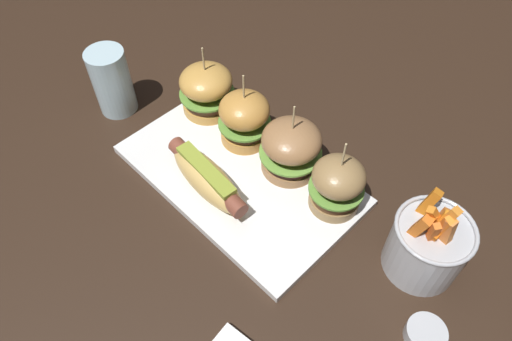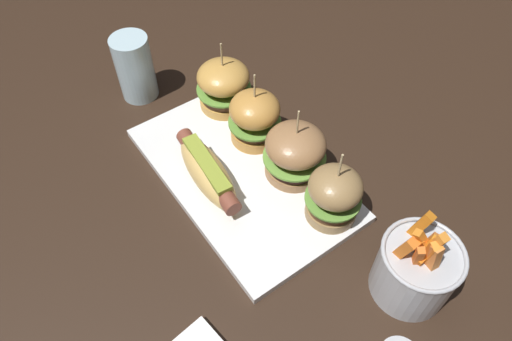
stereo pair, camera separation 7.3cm
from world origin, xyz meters
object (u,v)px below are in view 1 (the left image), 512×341
at_px(hot_dog, 207,177).
at_px(slider_center_left, 244,118).
at_px(platter_main, 239,175).
at_px(slider_far_right, 337,185).
at_px(water_glass, 112,82).
at_px(sauce_ramekin, 425,334).
at_px(slider_far_left, 207,89).
at_px(fries_bucket, 427,245).
at_px(slider_center_right, 291,148).

height_order(hot_dog, slider_center_left, slider_center_left).
xyz_separation_m(platter_main, slider_center_left, (-0.05, 0.06, 0.06)).
height_order(slider_far_right, water_glass, slider_far_right).
height_order(hot_dog, sauce_ramekin, hot_dog).
bearing_deg(hot_dog, slider_far_left, 138.45).
bearing_deg(hot_dog, water_glass, 177.27).
bearing_deg(slider_far_left, slider_far_right, -0.50).
distance_m(fries_bucket, sauce_ramekin, 0.12).
bearing_deg(sauce_ramekin, hot_dog, -173.18).
distance_m(slider_center_right, water_glass, 0.35).
relative_size(hot_dog, water_glass, 1.41).
distance_m(slider_center_left, slider_far_right, 0.20).
bearing_deg(slider_far_left, slider_center_left, -2.19).
relative_size(platter_main, fries_bucket, 2.61).
relative_size(hot_dog, slider_far_left, 1.32).
distance_m(hot_dog, water_glass, 0.27).
height_order(slider_center_left, slider_far_right, same).
height_order(slider_far_left, sauce_ramekin, slider_far_left).
xyz_separation_m(slider_center_right, sauce_ramekin, (0.32, -0.08, -0.05)).
bearing_deg(slider_center_right, slider_center_left, -175.76).
bearing_deg(slider_far_left, sauce_ramekin, -8.50).
bearing_deg(slider_far_right, platter_main, -157.17).
bearing_deg(slider_center_left, sauce_ramekin, -10.02).
xyz_separation_m(platter_main, slider_center_right, (0.05, 0.07, 0.05)).
height_order(slider_far_left, slider_center_left, slider_center_left).
relative_size(slider_center_left, slider_center_right, 1.02).
bearing_deg(hot_dog, slider_center_left, 107.23).
height_order(slider_far_left, slider_far_right, slider_far_right).
distance_m(platter_main, sauce_ramekin, 0.37).
height_order(hot_dog, slider_far_left, slider_far_left).
distance_m(slider_far_right, sauce_ramekin, 0.23).
xyz_separation_m(hot_dog, slider_far_left, (-0.14, 0.12, 0.02)).
distance_m(slider_far_left, water_glass, 0.17).
xyz_separation_m(hot_dog, slider_center_left, (-0.04, 0.12, 0.02)).
bearing_deg(slider_center_right, fries_bucket, 1.43).
xyz_separation_m(fries_bucket, water_glass, (-0.58, -0.12, 0.01)).
relative_size(slider_center_left, fries_bucket, 0.93).
bearing_deg(water_glass, slider_center_left, 24.27).
xyz_separation_m(slider_center_right, water_glass, (-0.33, -0.11, 0.00)).
bearing_deg(platter_main, slider_center_left, 129.12).
bearing_deg(fries_bucket, slider_far_left, -178.77).
distance_m(fries_bucket, water_glass, 0.60).
relative_size(platter_main, slider_far_left, 2.90).
bearing_deg(fries_bucket, sauce_ramekin, -52.71).
xyz_separation_m(slider_far_left, water_glass, (-0.13, -0.11, 0.00)).
relative_size(hot_dog, slider_center_right, 1.31).
height_order(platter_main, slider_far_left, slider_far_left).
relative_size(fries_bucket, water_glass, 1.19).
bearing_deg(slider_far_right, slider_far_left, 179.50).
distance_m(hot_dog, sauce_ramekin, 0.38).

